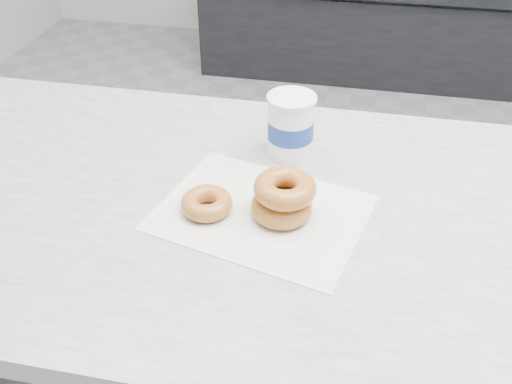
# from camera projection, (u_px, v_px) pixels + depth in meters

# --- Properties ---
(ground) EXTENTS (5.00, 5.00, 0.00)m
(ground) POSITION_uv_depth(u_px,v_px,m) (401.00, 322.00, 1.93)
(ground) COLOR gray
(ground) RESTS_ON ground
(wax_paper) EXTENTS (0.39, 0.33, 0.00)m
(wax_paper) POSITION_uv_depth(u_px,v_px,m) (261.00, 213.00, 0.97)
(wax_paper) COLOR silver
(wax_paper) RESTS_ON counter
(donut_single) EXTENTS (0.12, 0.12, 0.03)m
(donut_single) POSITION_uv_depth(u_px,v_px,m) (207.00, 203.00, 0.96)
(donut_single) COLOR #B36A31
(donut_single) RESTS_ON wax_paper
(donut_stack) EXTENTS (0.14, 0.14, 0.07)m
(donut_stack) POSITION_uv_depth(u_px,v_px,m) (283.00, 198.00, 0.94)
(donut_stack) COLOR #B36A31
(donut_stack) RESTS_ON wax_paper
(coffee_cup) EXTENTS (0.09, 0.09, 0.12)m
(coffee_cup) POSITION_uv_depth(u_px,v_px,m) (291.00, 125.00, 1.08)
(coffee_cup) COLOR white
(coffee_cup) RESTS_ON counter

